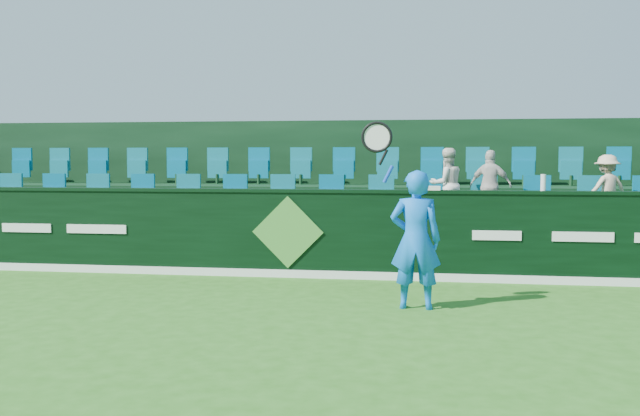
% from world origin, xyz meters
% --- Properties ---
extents(ground, '(60.00, 60.00, 0.00)m').
position_xyz_m(ground, '(0.00, 0.00, 0.00)').
color(ground, '#276417').
rests_on(ground, ground).
extents(sponsor_hoarding, '(16.00, 0.25, 1.35)m').
position_xyz_m(sponsor_hoarding, '(0.00, 4.00, 0.67)').
color(sponsor_hoarding, black).
rests_on(sponsor_hoarding, ground).
extents(stand_tier_front, '(16.00, 2.00, 0.80)m').
position_xyz_m(stand_tier_front, '(0.00, 5.10, 0.40)').
color(stand_tier_front, black).
rests_on(stand_tier_front, ground).
extents(stand_tier_back, '(16.00, 1.80, 1.30)m').
position_xyz_m(stand_tier_back, '(0.00, 7.00, 0.65)').
color(stand_tier_back, black).
rests_on(stand_tier_back, ground).
extents(stand_rear, '(16.00, 4.10, 2.60)m').
position_xyz_m(stand_rear, '(0.00, 7.44, 1.22)').
color(stand_rear, black).
rests_on(stand_rear, ground).
extents(seat_row_front, '(13.50, 0.50, 0.60)m').
position_xyz_m(seat_row_front, '(0.00, 5.50, 1.10)').
color(seat_row_front, '#036284').
rests_on(seat_row_front, stand_tier_front).
extents(seat_row_back, '(13.50, 0.50, 0.60)m').
position_xyz_m(seat_row_back, '(0.00, 7.30, 1.60)').
color(seat_row_back, '#036284').
rests_on(seat_row_back, stand_tier_back).
extents(tennis_player, '(1.02, 0.40, 2.32)m').
position_xyz_m(tennis_player, '(1.96, 1.94, 0.86)').
color(tennis_player, blue).
rests_on(tennis_player, ground).
extents(spectator_left, '(0.71, 0.64, 1.19)m').
position_xyz_m(spectator_left, '(2.40, 5.12, 1.39)').
color(spectator_left, silver).
rests_on(spectator_left, stand_tier_front).
extents(spectator_middle, '(0.73, 0.47, 1.16)m').
position_xyz_m(spectator_middle, '(3.10, 5.12, 1.38)').
color(spectator_middle, silver).
rests_on(spectator_middle, stand_tier_front).
extents(spectator_right, '(0.80, 0.63, 1.08)m').
position_xyz_m(spectator_right, '(4.90, 5.12, 1.34)').
color(spectator_right, beige).
rests_on(spectator_right, stand_tier_front).
extents(towel, '(0.38, 0.25, 0.06)m').
position_xyz_m(towel, '(2.09, 4.00, 1.38)').
color(towel, silver).
rests_on(towel, sponsor_hoarding).
extents(drinks_bottle, '(0.08, 0.08, 0.24)m').
position_xyz_m(drinks_bottle, '(3.75, 4.00, 1.47)').
color(drinks_bottle, silver).
rests_on(drinks_bottle, sponsor_hoarding).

